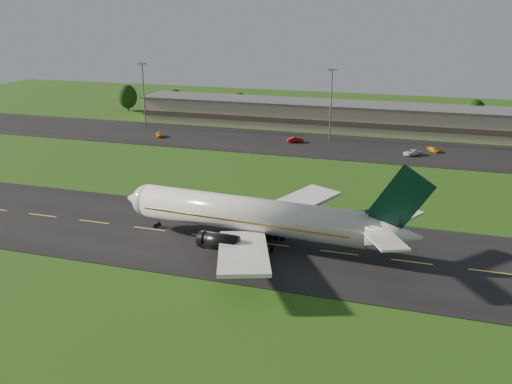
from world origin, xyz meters
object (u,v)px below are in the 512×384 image
(service_vehicle_d, at_px, (434,150))
(service_vehicle_c, at_px, (412,153))
(light_mast_centre, at_px, (331,96))
(light_mast_west, at_px, (143,87))
(service_vehicle_b, at_px, (295,140))
(terminal, at_px, (344,117))
(airliner, at_px, (255,216))
(service_vehicle_a, at_px, (159,134))

(service_vehicle_d, bearing_deg, service_vehicle_c, -173.75)
(light_mast_centre, relative_size, service_vehicle_c, 3.95)
(service_vehicle_c, bearing_deg, light_mast_west, -145.29)
(service_vehicle_b, bearing_deg, light_mast_centre, -78.11)
(service_vehicle_b, bearing_deg, service_vehicle_c, -126.51)
(light_mast_west, height_order, service_vehicle_d, light_mast_west)
(terminal, relative_size, service_vehicle_d, 35.11)
(airliner, xyz_separation_m, service_vehicle_a, (-52.02, 67.92, -3.86))
(terminal, relative_size, service_vehicle_b, 32.02)
(airliner, distance_m, service_vehicle_d, 78.02)
(service_vehicle_a, relative_size, service_vehicle_d, 1.00)
(light_mast_west, distance_m, service_vehicle_a, 20.36)
(airliner, relative_size, light_mast_west, 2.52)
(airliner, bearing_deg, light_mast_west, 132.21)
(light_mast_west, xyz_separation_m, light_mast_centre, (60.00, 0.00, 0.00))
(light_mast_centre, bearing_deg, service_vehicle_d, -12.79)
(terminal, distance_m, service_vehicle_c, 36.46)
(light_mast_centre, distance_m, service_vehicle_a, 51.71)
(service_vehicle_b, bearing_deg, service_vehicle_d, -116.92)
(airliner, xyz_separation_m, service_vehicle_d, (26.14, 73.40, -3.96))
(service_vehicle_a, bearing_deg, terminal, -5.31)
(terminal, bearing_deg, service_vehicle_a, -150.59)
(terminal, relative_size, service_vehicle_a, 35.04)
(airliner, distance_m, service_vehicle_a, 85.64)
(light_mast_centre, bearing_deg, service_vehicle_b, -140.72)
(airliner, relative_size, service_vehicle_c, 9.96)
(light_mast_centre, xyz_separation_m, service_vehicle_b, (-8.52, -6.97, -11.89))
(light_mast_centre, distance_m, service_vehicle_c, 29.50)
(light_mast_west, xyz_separation_m, service_vehicle_c, (84.07, -12.20, -11.92))
(airliner, relative_size, service_vehicle_b, 11.33)
(service_vehicle_a, distance_m, service_vehicle_b, 40.64)
(terminal, xyz_separation_m, service_vehicle_c, (22.67, -28.38, -3.18))
(light_mast_west, distance_m, light_mast_centre, 60.00)
(airliner, bearing_deg, service_vehicle_b, 103.03)
(service_vehicle_a, xyz_separation_m, service_vehicle_d, (78.16, 5.48, -0.11))
(terminal, height_order, service_vehicle_a, terminal)
(light_mast_west, xyz_separation_m, service_vehicle_a, (11.17, -12.14, -11.93))
(light_mast_centre, height_order, service_vehicle_a, light_mast_centre)
(terminal, xyz_separation_m, service_vehicle_a, (-50.23, -28.32, -3.19))
(airliner, height_order, service_vehicle_d, airliner)
(light_mast_west, height_order, light_mast_centre, same)
(light_mast_centre, bearing_deg, service_vehicle_a, -166.04)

